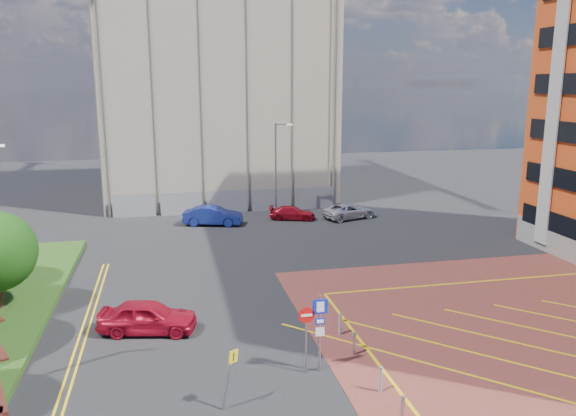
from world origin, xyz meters
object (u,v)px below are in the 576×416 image
object	(u,v)px
sign_cluster	(315,326)
car_red_back	(292,213)
lamp_back	(277,166)
car_silver_back	(349,211)
car_blue_back	(213,216)
warning_sign	(230,372)
car_red_left	(148,317)

from	to	relation	value
sign_cluster	car_red_back	bearing A→B (deg)	79.29
lamp_back	car_silver_back	world-z (taller)	lamp_back
lamp_back	car_blue_back	size ratio (longest dim) A/B	1.69
sign_cluster	warning_sign	xyz separation A→B (m)	(-3.56, -1.89, -0.52)
sign_cluster	warning_sign	world-z (taller)	sign_cluster
warning_sign	car_blue_back	distance (m)	26.75
lamp_back	sign_cluster	world-z (taller)	lamp_back
car_red_left	car_silver_back	bearing A→B (deg)	-27.59
warning_sign	car_red_back	bearing A→B (deg)	72.95
lamp_back	car_blue_back	bearing A→B (deg)	-158.82
warning_sign	car_red_back	xyz separation A→B (m)	(8.34, 27.19, -0.87)
sign_cluster	warning_sign	distance (m)	4.06
warning_sign	lamp_back	bearing A→B (deg)	75.75
warning_sign	car_red_left	size ratio (longest dim) A/B	0.51
lamp_back	warning_sign	size ratio (longest dim) A/B	3.55
lamp_back	car_silver_back	bearing A→B (deg)	-22.26
car_red_left	car_blue_back	size ratio (longest dim) A/B	0.94
warning_sign	car_silver_back	xyz separation A→B (m)	(13.15, 26.53, -0.79)
car_red_back	car_blue_back	bearing A→B (deg)	112.39
car_silver_back	sign_cluster	bearing A→B (deg)	141.26
sign_cluster	car_silver_back	bearing A→B (deg)	68.72
car_red_left	car_red_back	xyz separation A→B (m)	(11.33, 20.13, -0.20)
lamp_back	car_red_left	xyz separation A→B (m)	(-10.33, -21.85, -3.60)
warning_sign	car_blue_back	bearing A→B (deg)	86.52
car_blue_back	car_silver_back	xyz separation A→B (m)	(11.53, -0.16, -0.14)
car_red_back	car_red_left	bearing A→B (deg)	168.81
car_blue_back	car_red_left	bearing A→B (deg)	-178.52
sign_cluster	lamp_back	bearing A→B (deg)	82.03
sign_cluster	car_blue_back	world-z (taller)	sign_cluster
sign_cluster	car_red_back	size ratio (longest dim) A/B	0.83
lamp_back	car_blue_back	xyz separation A→B (m)	(-5.72, -2.22, -3.58)
lamp_back	car_red_back	world-z (taller)	lamp_back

